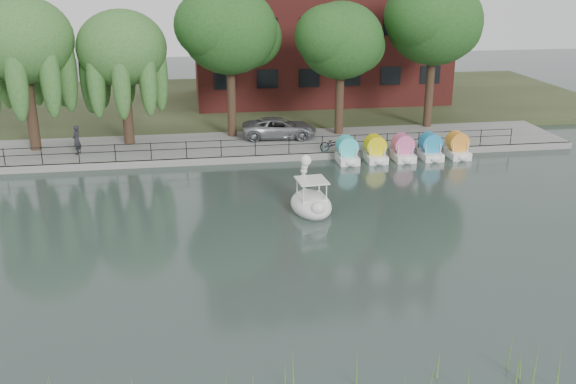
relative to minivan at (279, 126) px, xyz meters
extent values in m
plane|color=#3F504E|center=(-1.95, -16.90, -1.16)|extent=(120.00, 120.00, 0.00)
cube|color=gray|center=(-1.95, -0.90, -0.96)|extent=(40.00, 6.00, 0.40)
cube|color=gray|center=(-1.95, -3.85, -0.96)|extent=(40.00, 0.25, 0.40)
cube|color=#47512D|center=(-1.95, 13.10, -0.98)|extent=(60.00, 22.00, 0.36)
cylinder|color=black|center=(-1.95, -3.65, 0.19)|extent=(32.00, 0.04, 0.04)
cylinder|color=black|center=(-1.95, -3.65, -0.21)|extent=(32.00, 0.04, 0.04)
cylinder|color=black|center=(-1.95, -3.65, -0.26)|extent=(0.05, 0.05, 1.00)
cylinder|color=#473323|center=(-14.95, -0.40, 1.34)|extent=(0.60, 0.60, 4.20)
ellipsoid|color=#4D853D|center=(-14.95, -0.40, 5.75)|extent=(5.88, 5.88, 5.00)
cylinder|color=#473323|center=(-9.45, 0.10, 1.14)|extent=(0.60, 0.60, 3.80)
ellipsoid|color=#4D853D|center=(-9.45, 0.10, 5.13)|extent=(5.32, 5.32, 4.52)
cylinder|color=#473323|center=(-2.95, 1.10, 1.49)|extent=(0.60, 0.60, 4.50)
ellipsoid|color=#2B5E24|center=(-2.95, 1.10, 5.94)|extent=(6.00, 6.00, 5.10)
cylinder|color=#473323|center=(4.05, 0.60, 1.27)|extent=(0.60, 0.60, 4.05)
ellipsoid|color=#2B5E24|center=(4.05, 0.60, 5.27)|extent=(5.40, 5.40, 4.59)
cylinder|color=#473323|center=(10.55, 1.60, 1.60)|extent=(0.60, 0.60, 4.72)
ellipsoid|color=#2B5E24|center=(10.55, 1.60, 6.28)|extent=(6.30, 6.30, 5.36)
imported|color=gray|center=(0.00, 0.00, 0.00)|extent=(2.95, 5.64, 1.52)
imported|color=gray|center=(2.79, -3.54, -0.26)|extent=(0.69, 1.75, 1.00)
imported|color=black|center=(-12.28, -1.88, 0.23)|extent=(0.71, 0.84, 1.98)
ellipsoid|color=white|center=(-0.23, -12.13, -0.83)|extent=(2.08, 3.07, 0.65)
cube|color=white|center=(-0.22, -12.23, -0.51)|extent=(1.30, 1.40, 0.33)
cube|color=white|center=(-0.23, -12.18, 0.39)|extent=(1.47, 1.57, 0.07)
ellipsoid|color=white|center=(-0.13, -13.37, -0.56)|extent=(0.72, 0.59, 0.61)
sphere|color=white|center=(-0.31, -11.15, 1.06)|extent=(0.52, 0.52, 0.52)
cone|color=black|center=(-0.34, -10.81, 1.03)|extent=(0.24, 0.30, 0.22)
cylinder|color=yellow|center=(-0.33, -10.96, 1.04)|extent=(0.29, 0.13, 0.28)
cube|color=white|center=(3.35, -4.68, -0.94)|extent=(1.15, 1.70, 0.44)
cylinder|color=#3FD2D3|center=(3.35, -4.58, -0.21)|extent=(0.90, 1.20, 0.90)
cube|color=white|center=(5.05, -4.68, -0.94)|extent=(1.15, 1.70, 0.44)
cylinder|color=yellow|center=(5.05, -4.58, -0.21)|extent=(0.90, 1.20, 0.90)
cube|color=white|center=(6.75, -4.68, -0.94)|extent=(1.15, 1.70, 0.44)
cylinder|color=#DE5E95|center=(6.75, -4.58, -0.21)|extent=(0.90, 1.20, 0.90)
cube|color=white|center=(8.45, -4.68, -0.94)|extent=(1.15, 1.70, 0.44)
cylinder|color=#228BC1|center=(8.45, -4.58, -0.21)|extent=(0.90, 1.20, 0.90)
cube|color=white|center=(10.15, -4.68, -0.94)|extent=(1.15, 1.70, 0.44)
cylinder|color=orange|center=(10.15, -4.58, -0.21)|extent=(0.90, 1.20, 0.90)
camera|label=1|loc=(-5.63, -39.77, 9.81)|focal=40.00mm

